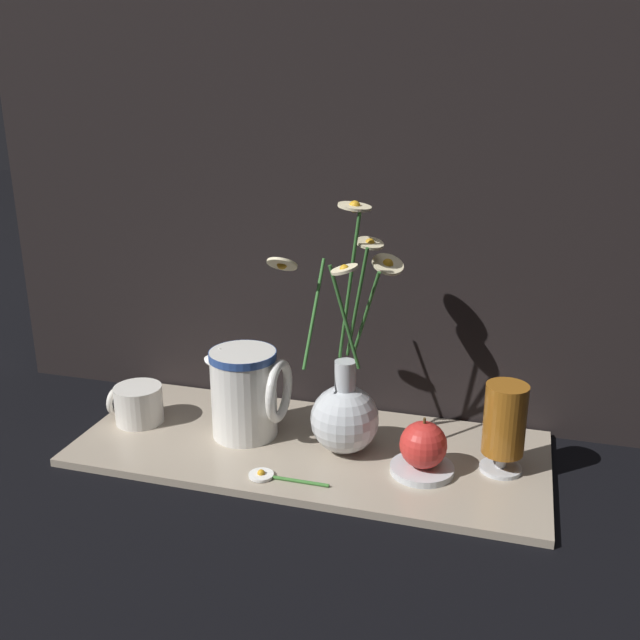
{
  "coord_description": "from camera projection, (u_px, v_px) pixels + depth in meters",
  "views": [
    {
      "loc": [
        0.29,
        -0.94,
        0.55
      ],
      "look_at": [
        0.02,
        0.0,
        0.22
      ],
      "focal_mm": 40.0,
      "sensor_mm": 36.0,
      "label": 1
    }
  ],
  "objects": [
    {
      "name": "vase_with_flowers",
      "position": [
        344.0,
        409.0,
        1.06
      ],
      "size": [
        0.2,
        0.14,
        0.38
      ],
      "color": "silver",
      "rests_on": "shelf"
    },
    {
      "name": "saucer_plate",
      "position": [
        422.0,
        469.0,
        1.02
      ],
      "size": [
        0.09,
        0.09,
        0.01
      ],
      "color": "silver",
      "rests_on": "shelf"
    },
    {
      "name": "ground_plane",
      "position": [
        310.0,
        452.0,
        1.11
      ],
      "size": [
        6.0,
        6.0,
        0.0
      ],
      "primitive_type": "plane",
      "color": "black"
    },
    {
      "name": "tea_glass",
      "position": [
        505.0,
        422.0,
        1.01
      ],
      "size": [
        0.06,
        0.06,
        0.13
      ],
      "color": "silver",
      "rests_on": "shelf"
    },
    {
      "name": "orange_fruit",
      "position": [
        423.0,
        445.0,
        1.01
      ],
      "size": [
        0.07,
        0.07,
        0.08
      ],
      "color": "red",
      "rests_on": "saucer_plate"
    },
    {
      "name": "ceramic_pitcher",
      "position": [
        246.0,
        390.0,
        1.11
      ],
      "size": [
        0.13,
        0.11,
        0.15
      ],
      "color": "white",
      "rests_on": "shelf"
    },
    {
      "name": "shelf",
      "position": [
        310.0,
        448.0,
        1.1
      ],
      "size": [
        0.72,
        0.3,
        0.01
      ],
      "color": "tan",
      "rests_on": "ground_plane"
    },
    {
      "name": "yellow_mug",
      "position": [
        137.0,
        404.0,
        1.17
      ],
      "size": [
        0.09,
        0.08,
        0.06
      ],
      "color": "silver",
      "rests_on": "shelf"
    },
    {
      "name": "loose_daisy",
      "position": [
        270.0,
        476.0,
        1.01
      ],
      "size": [
        0.12,
        0.04,
        0.01
      ],
      "color": "#3D7A33",
      "rests_on": "shelf"
    },
    {
      "name": "backdrop_wall",
      "position": [
        340.0,
        79.0,
        1.08
      ],
      "size": [
        1.22,
        0.02,
        1.1
      ],
      "color": "black",
      "rests_on": "ground_plane"
    }
  ]
}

